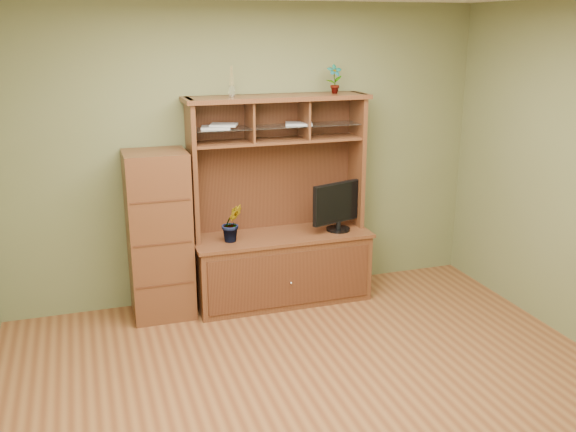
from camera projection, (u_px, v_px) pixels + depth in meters
name	position (u px, v px, depth m)	size (l,w,h in m)	color
room	(329.00, 212.00, 4.07)	(4.54, 4.04, 2.74)	brown
media_hutch	(280.00, 246.00, 5.95)	(1.66, 0.61, 1.90)	#4F2716
monitor	(339.00, 205.00, 5.93)	(0.56, 0.23, 0.46)	black
orchid_plant	(232.00, 223.00, 5.64)	(0.19, 0.15, 0.34)	#30591E
top_plant	(334.00, 79.00, 5.75)	(0.14, 0.09, 0.26)	#3C6F27
reed_diffuser	(232.00, 85.00, 5.47)	(0.05, 0.05, 0.26)	silver
magazines	(246.00, 125.00, 5.61)	(1.04, 0.25, 0.04)	silver
side_cabinet	(159.00, 235.00, 5.57)	(0.53, 0.48, 1.48)	#4F2716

